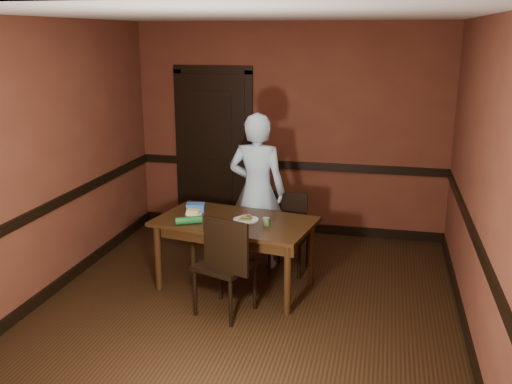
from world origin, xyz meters
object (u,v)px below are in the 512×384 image
at_px(person, 257,191).
at_px(food_tub, 196,207).
at_px(cheese_saucer, 193,213).
at_px(chair_far, 289,234).
at_px(chair_near, 225,263).
at_px(sandwich_plate, 246,219).
at_px(sauce_jar, 266,222).
at_px(dining_table, 235,254).

distance_m(person, food_tub, 0.73).
relative_size(cheese_saucer, food_tub, 0.80).
distance_m(chair_far, chair_near, 1.18).
xyz_separation_m(sandwich_plate, food_tub, (-0.60, 0.20, 0.02)).
relative_size(chair_near, sauce_jar, 12.71).
relative_size(dining_table, sauce_jar, 20.04).
distance_m(chair_near, food_tub, 0.97).
distance_m(person, sandwich_plate, 0.66).
height_order(sandwich_plate, sauce_jar, sauce_jar).
relative_size(dining_table, person, 0.90).
bearing_deg(dining_table, person, 92.50).
distance_m(sandwich_plate, sauce_jar, 0.25).
distance_m(chair_far, sauce_jar, 0.74).
relative_size(chair_far, sauce_jar, 10.95).
bearing_deg(sandwich_plate, sauce_jar, -22.12).
bearing_deg(chair_near, food_tub, -35.37).
xyz_separation_m(chair_near, cheese_saucer, (-0.52, 0.63, 0.26)).
bearing_deg(cheese_saucer, sauce_jar, -11.67).
height_order(chair_far, person, person).
bearing_deg(chair_near, cheese_saucer, -31.31).
relative_size(dining_table, food_tub, 7.23).
distance_m(chair_near, sauce_jar, 0.61).
height_order(dining_table, food_tub, food_tub).
bearing_deg(sandwich_plate, chair_near, -96.60).
bearing_deg(dining_table, chair_near, -74.77).
distance_m(chair_near, person, 1.26).
distance_m(sauce_jar, cheese_saucer, 0.83).
xyz_separation_m(chair_near, person, (0.03, 1.20, 0.37)).
bearing_deg(sauce_jar, person, 109.35).
bearing_deg(person, food_tub, 39.76).
height_order(sauce_jar, cheese_saucer, sauce_jar).
bearing_deg(sauce_jar, dining_table, 163.71).
bearing_deg(cheese_saucer, sandwich_plate, -7.32).
bearing_deg(person, sandwich_plate, 94.39).
bearing_deg(cheese_saucer, chair_near, -50.76).
bearing_deg(sandwich_plate, cheese_saucer, 172.68).
relative_size(person, sauce_jar, 22.25).
xyz_separation_m(chair_near, sauce_jar, (0.29, 0.46, 0.28)).
xyz_separation_m(dining_table, sandwich_plate, (0.12, -0.01, 0.38)).
height_order(sandwich_plate, cheese_saucer, sandwich_plate).
bearing_deg(chair_near, person, -72.08).
bearing_deg(person, dining_table, 84.04).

